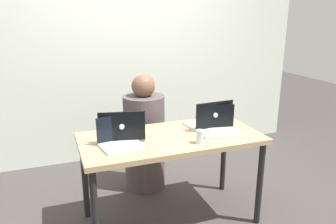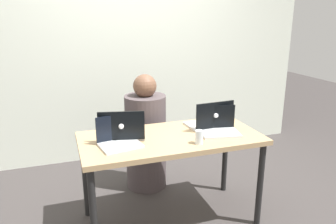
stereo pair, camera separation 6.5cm
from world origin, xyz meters
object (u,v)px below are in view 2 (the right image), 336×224
(laptop_front_right, at_px, (219,127))
(water_glass_right, at_px, (199,138))
(laptop_back_right, at_px, (210,121))
(laptop_back_left, at_px, (122,132))
(laptop_front_left, at_px, (118,139))
(person_at_center, at_px, (146,138))

(laptop_front_right, height_order, water_glass_right, laptop_front_right)
(laptop_back_right, bearing_deg, laptop_back_left, -2.74)
(laptop_front_left, bearing_deg, laptop_front_right, -10.60)
(person_at_center, bearing_deg, laptop_front_right, 111.95)
(laptop_back_right, xyz_separation_m, water_glass_right, (-0.24, -0.32, -0.01))
(laptop_back_right, relative_size, water_glass_right, 3.56)
(laptop_front_left, bearing_deg, water_glass_right, -26.81)
(laptop_front_left, relative_size, water_glass_right, 3.12)
(laptop_front_left, height_order, laptop_back_left, laptop_back_left)
(laptop_front_right, distance_m, water_glass_right, 0.30)
(laptop_front_right, relative_size, laptop_back_left, 0.85)
(laptop_front_left, xyz_separation_m, water_glass_right, (0.57, -0.17, -0.00))
(laptop_front_right, bearing_deg, laptop_back_right, 104.12)
(laptop_back_left, bearing_deg, person_at_center, -107.70)
(laptop_front_right, height_order, laptop_back_right, laptop_back_right)
(laptop_front_right, distance_m, laptop_front_left, 0.82)
(person_at_center, relative_size, laptop_front_left, 3.55)
(laptop_back_left, distance_m, water_glass_right, 0.60)
(person_at_center, bearing_deg, laptop_front_left, 50.80)
(person_at_center, xyz_separation_m, water_glass_right, (0.18, -0.86, 0.29))
(person_at_center, distance_m, water_glass_right, 0.93)
(person_at_center, xyz_separation_m, laptop_front_left, (-0.39, -0.69, 0.30))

